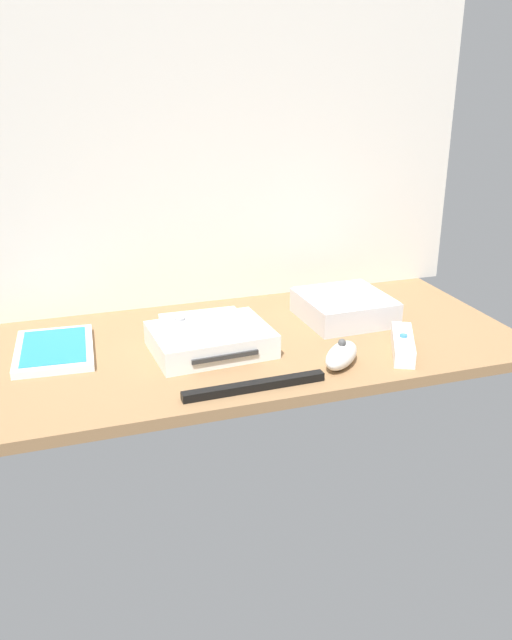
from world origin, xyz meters
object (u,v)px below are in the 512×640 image
remote_wand (403,344)px  mini_computer (344,307)px  game_console (211,340)px  remote_nunchuk (341,355)px  game_case (54,350)px  remote_classic_pad (202,322)px  sensor_bar (255,386)px

remote_wand → mini_computer: bearing=126.2°
game_console → remote_wand: (33.05, -11.50, -0.69)cm
mini_computer → remote_nunchuk: 22.78cm
game_case → remote_wand: 63.28cm
game_console → remote_classic_pad: 3.61cm
game_case → remote_classic_pad: remote_classic_pad is taller
remote_nunchuk → sensor_bar: size_ratio=0.43×
remote_classic_pad → remote_nunchuk: bearing=-32.9°
game_console → sensor_bar: bearing=-84.4°
game_case → sensor_bar: 39.00cm
sensor_bar → remote_nunchuk: bearing=11.4°
remote_wand → sensor_bar: 30.88cm
game_case → remote_nunchuk: remote_nunchuk is taller
remote_wand → remote_nunchuk: remote_nunchuk is taller
game_console → remote_nunchuk: bearing=-37.4°
remote_classic_pad → game_console: bearing=-34.0°
game_case → remote_classic_pad: size_ratio=1.36×
remote_nunchuk → sensor_bar: remote_nunchuk is taller
game_console → sensor_bar: game_console is taller
remote_classic_pad → sensor_bar: (4.07, -18.24, -4.71)cm
remote_nunchuk → remote_wand: bearing=54.1°
game_console → remote_wand: bearing=-22.6°
mini_computer → game_case: bearing=179.3°
game_console → remote_nunchuk: remote_nunchuk is taller
game_console → remote_nunchuk: size_ratio=2.14×
mini_computer → remote_nunchuk: size_ratio=1.71×
game_case → remote_wand: size_ratio=1.34×
game_console → mini_computer: size_ratio=1.25×
game_console → sensor_bar: size_ratio=0.91×
mini_computer → remote_classic_pad: remote_classic_pad is taller
remote_nunchuk → remote_classic_pad: remote_classic_pad is taller
sensor_bar → remote_wand: bearing=9.4°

